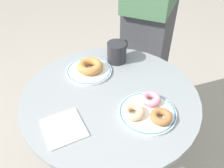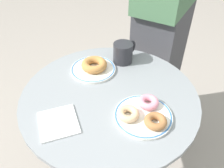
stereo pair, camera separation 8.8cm
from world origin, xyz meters
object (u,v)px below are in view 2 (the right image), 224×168
donut_old_fashioned (94,65)px  donut_pink_frosted (148,102)px  paper_napkin (59,123)px  plate_right (143,116)px  donut_cinnamon (156,121)px  donut_glazed (128,114)px  plate_left (93,69)px  person_figure (165,14)px  cafe_table (110,134)px  coffee_mug (123,52)px

donut_old_fashioned → donut_pink_frosted: (0.30, 0.01, -0.00)m
paper_napkin → plate_right: bearing=56.3°
donut_cinnamon → donut_glazed: size_ratio=1.00×
plate_left → donut_pink_frosted: size_ratio=2.56×
plate_right → donut_cinnamon: bearing=1.3°
donut_pink_frosted → person_figure: 0.58m
person_figure → donut_old_fashioned: bearing=-86.3°
plate_left → cafe_table: bearing=-14.9°
donut_old_fashioned → coffee_mug: coffee_mug is taller
donut_cinnamon → plate_left: bearing=176.0°
paper_napkin → person_figure: person_figure is taller
plate_left → paper_napkin: (0.17, -0.27, -0.00)m
plate_right → donut_old_fashioned: donut_old_fashioned is taller
donut_old_fashioned → person_figure: size_ratio=0.06×
donut_pink_frosted → person_figure: bearing=125.8°
donut_glazed → coffee_mug: coffee_mug is taller
donut_cinnamon → donut_old_fashioned: bearing=175.2°
donut_old_fashioned → coffee_mug: bearing=78.7°
donut_old_fashioned → coffee_mug: size_ratio=0.87×
paper_napkin → donut_glazed: bearing=56.0°
paper_napkin → coffee_mug: 0.44m
plate_right → donut_old_fashioned: bearing=174.2°
plate_right → donut_glazed: (-0.03, -0.04, 0.02)m
donut_cinnamon → coffee_mug: (-0.35, 0.17, 0.02)m
cafe_table → donut_old_fashioned: donut_old_fashioned is taller
donut_pink_frosted → paper_napkin: 0.32m
cafe_table → plate_right: bearing=5.5°
plate_left → donut_old_fashioned: (0.00, 0.01, 0.02)m
donut_glazed → person_figure: person_figure is taller
person_figure → plate_left: bearing=-86.5°
plate_left → donut_cinnamon: bearing=-4.0°
donut_glazed → person_figure: (-0.33, 0.56, 0.09)m
donut_glazed → paper_napkin: 0.24m
plate_left → donut_pink_frosted: bearing=3.8°
plate_right → donut_glazed: donut_glazed is taller
donut_glazed → donut_old_fashioned: bearing=165.4°
cafe_table → coffee_mug: (-0.13, 0.19, 0.29)m
coffee_mug → person_figure: (-0.06, 0.34, 0.06)m
plate_left → plate_right: size_ratio=0.95×
donut_old_fashioned → donut_glazed: (0.30, -0.08, -0.00)m
plate_left → person_figure: (-0.03, 0.48, 0.10)m
donut_cinnamon → paper_napkin: bearing=-131.5°
coffee_mug → cafe_table: bearing=-55.0°
donut_old_fashioned → paper_napkin: bearing=-58.6°
plate_right → person_figure: (-0.36, 0.51, 0.10)m
donut_pink_frosted → paper_napkin: bearing=-115.4°
donut_glazed → cafe_table: bearing=167.9°
donut_old_fashioned → donut_glazed: bearing=-14.6°
donut_old_fashioned → donut_cinnamon: (0.38, -0.03, -0.00)m
coffee_mug → plate_right: bearing=-30.5°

